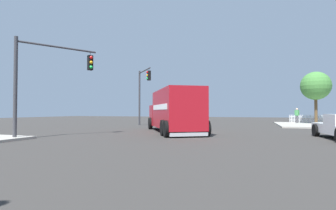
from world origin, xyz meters
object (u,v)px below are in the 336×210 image
(delivery_truck, at_px, (174,111))
(shade_tree_near, at_px, (316,86))
(traffic_light_primary, at_px, (142,89))
(traffic_light_secondary, at_px, (46,72))
(pedestrian_near_corner, at_px, (297,114))

(delivery_truck, bearing_deg, shade_tree_near, -129.82)
(traffic_light_primary, bearing_deg, traffic_light_secondary, 89.21)
(pedestrian_near_corner, height_order, shade_tree_near, shade_tree_near)
(traffic_light_primary, bearing_deg, pedestrian_near_corner, -151.52)
(traffic_light_secondary, bearing_deg, traffic_light_primary, -90.79)
(traffic_light_primary, xyz_separation_m, shade_tree_near, (-17.92, -7.47, 0.43))
(traffic_light_secondary, bearing_deg, shade_tree_near, -131.30)
(traffic_light_secondary, relative_size, pedestrian_near_corner, 3.11)
(pedestrian_near_corner, bearing_deg, traffic_light_primary, 28.48)
(traffic_light_secondary, xyz_separation_m, pedestrian_near_corner, (-16.36, -21.91, -2.65))
(traffic_light_primary, height_order, traffic_light_secondary, traffic_light_primary)
(traffic_light_primary, bearing_deg, delivery_truck, 129.03)
(delivery_truck, relative_size, traffic_light_secondary, 1.57)
(delivery_truck, height_order, shade_tree_near, shade_tree_near)
(traffic_light_secondary, bearing_deg, delivery_truck, -134.62)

